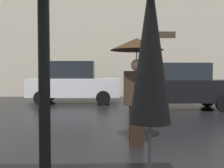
# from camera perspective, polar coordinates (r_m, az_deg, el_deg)

# --- Properties ---
(folded_patio_umbrella_far) EXTENTS (0.47, 0.47, 2.55)m
(folded_patio_umbrella_far) POSITION_cam_1_polar(r_m,az_deg,el_deg) (2.72, 8.50, 6.62)
(folded_patio_umbrella_far) COLOR black
(folded_patio_umbrella_far) RESTS_ON ground
(pedestrian_with_umbrella) EXTENTS (1.07, 1.07, 2.20)m
(pedestrian_with_umbrella) POSITION_cam_1_polar(r_m,az_deg,el_deg) (5.18, 5.50, 4.92)
(pedestrian_with_umbrella) COLOR black
(pedestrian_with_umbrella) RESTS_ON ground
(parked_car_left) EXTENTS (4.53, 1.97, 2.10)m
(parked_car_left) POSITION_cam_1_polar(r_m,az_deg,el_deg) (13.18, -8.67, 0.38)
(parked_car_left) COLOR silver
(parked_car_left) RESTS_ON ground
(parked_car_right) EXTENTS (4.42, 1.84, 1.92)m
(parked_car_right) POSITION_cam_1_polar(r_m,az_deg,el_deg) (11.11, 14.91, -0.40)
(parked_car_right) COLOR black
(parked_car_right) RESTS_ON ground
(street_signpost) EXTENTS (1.08, 0.08, 2.82)m
(street_signpost) POSITION_cam_1_polar(r_m,az_deg,el_deg) (7.26, 9.61, 4.06)
(street_signpost) COLOR black
(street_signpost) RESTS_ON ground
(building_block) EXTENTS (17.65, 2.08, 12.07)m
(building_block) POSITION_cam_1_polar(r_m,az_deg,el_deg) (18.39, -3.51, 16.61)
(building_block) COLOR #B2A893
(building_block) RESTS_ON ground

